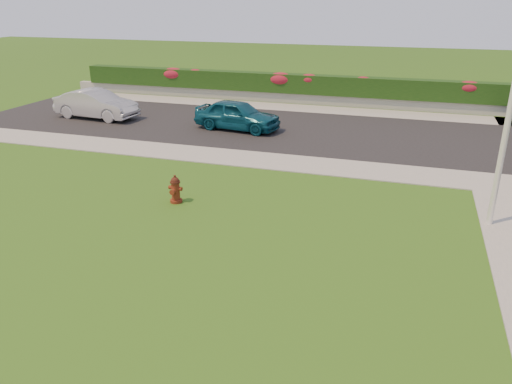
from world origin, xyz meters
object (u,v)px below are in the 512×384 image
(fire_hydrant, at_px, (175,190))
(utility_pole, at_px, (509,117))
(sedan_teal, at_px, (237,115))
(sedan_silver, at_px, (96,104))

(fire_hydrant, bearing_deg, utility_pole, 11.50)
(sedan_teal, bearing_deg, sedan_silver, 97.65)
(fire_hydrant, xyz_separation_m, sedan_teal, (-1.21, 9.10, 0.32))
(fire_hydrant, height_order, utility_pole, utility_pole)
(fire_hydrant, distance_m, utility_pole, 9.56)
(sedan_silver, relative_size, utility_pole, 0.72)
(utility_pole, bearing_deg, sedan_teal, 142.40)
(fire_hydrant, height_order, sedan_silver, sedan_silver)
(sedan_teal, bearing_deg, utility_pole, -119.71)
(sedan_teal, xyz_separation_m, utility_pole, (10.32, -7.95, 2.33))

